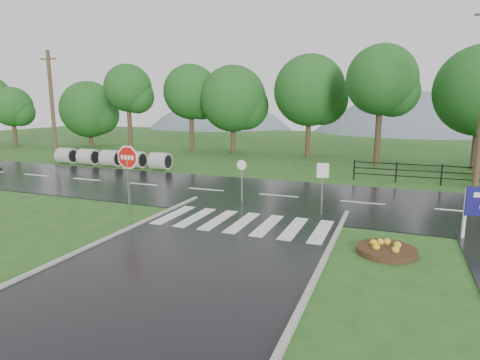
% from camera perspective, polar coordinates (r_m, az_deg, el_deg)
% --- Properties ---
extents(ground, '(120.00, 120.00, 0.00)m').
position_cam_1_polar(ground, '(11.15, -9.18, -13.19)').
color(ground, '#25551C').
rests_on(ground, ground).
extents(main_road, '(90.00, 8.00, 0.04)m').
position_cam_1_polar(main_road, '(19.98, 5.50, -2.34)').
color(main_road, black).
rests_on(main_road, ground).
extents(crosswalk, '(6.50, 2.80, 0.02)m').
position_cam_1_polar(crosswalk, '(15.37, 0.34, -6.05)').
color(crosswalk, silver).
rests_on(crosswalk, ground).
extents(fence_west, '(9.58, 0.08, 1.20)m').
position_cam_1_polar(fence_west, '(25.14, 26.76, 0.93)').
color(fence_west, black).
rests_on(fence_west, ground).
extents(hills, '(102.00, 48.00, 48.00)m').
position_cam_1_polar(hills, '(76.43, 19.35, -5.11)').
color(hills, slate).
rests_on(hills, ground).
extents(treeline, '(83.20, 5.20, 10.00)m').
position_cam_1_polar(treeline, '(33.32, 13.82, 2.64)').
color(treeline, '#174D19').
rests_on(treeline, ground).
extents(culvert_pipes, '(9.70, 1.20, 1.20)m').
position_cam_1_polar(culvert_pipes, '(30.95, -17.87, 2.96)').
color(culvert_pipes, '#9E9B93').
rests_on(culvert_pipes, ground).
extents(stop_sign, '(1.35, 0.07, 3.02)m').
position_cam_1_polar(stop_sign, '(17.13, -15.67, 2.22)').
color(stop_sign, '#939399').
rests_on(stop_sign, ground).
extents(flower_bed, '(1.80, 1.80, 0.36)m').
position_cam_1_polar(flower_bed, '(13.21, 20.13, -9.24)').
color(flower_bed, '#332111').
rests_on(flower_bed, ground).
extents(reg_sign_small, '(0.48, 0.09, 2.18)m').
position_cam_1_polar(reg_sign_small, '(16.48, 11.67, 0.17)').
color(reg_sign_small, '#939399').
rests_on(reg_sign_small, ground).
extents(reg_sign_round, '(0.46, 0.06, 1.98)m').
position_cam_1_polar(reg_sign_round, '(18.55, 0.25, 0.72)').
color(reg_sign_round, '#939399').
rests_on(reg_sign_round, ground).
extents(utility_pole_west, '(1.53, 0.29, 8.58)m').
position_cam_1_polar(utility_pole_west, '(34.99, -25.15, 9.49)').
color(utility_pole_west, '#473523').
rests_on(utility_pole_west, ground).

